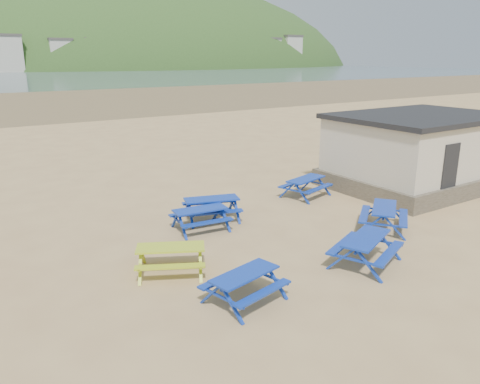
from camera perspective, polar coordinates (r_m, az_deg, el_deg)
ground at (r=14.59m, az=-1.64°, el=-6.06°), size 400.00×400.00×0.00m
picnic_table_blue_a at (r=16.38m, az=-3.46°, el=-2.07°), size 2.23×1.99×0.78m
picnic_table_blue_b at (r=15.48m, az=-4.85°, el=-3.31°), size 1.88×1.58×0.73m
picnic_table_blue_c at (r=19.22m, az=7.99°, el=0.55°), size 2.16×1.91×0.77m
picnic_table_blue_d at (r=11.10m, az=0.56°, el=-11.52°), size 1.99×1.73×0.73m
picnic_table_blue_e at (r=13.36m, az=15.05°, el=-6.94°), size 2.38×2.18×0.81m
picnic_table_blue_f at (r=16.17m, az=17.09°, el=-3.06°), size 2.38×2.31×0.78m
picnic_table_yellow at (r=12.60m, az=-8.41°, el=-8.14°), size 2.23×2.08×0.74m
amenity_block at (r=21.92m, az=20.93°, el=4.76°), size 7.40×5.40×3.15m
headland_town at (r=260.43m, az=-11.71°, el=12.55°), size 264.00×144.00×108.00m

